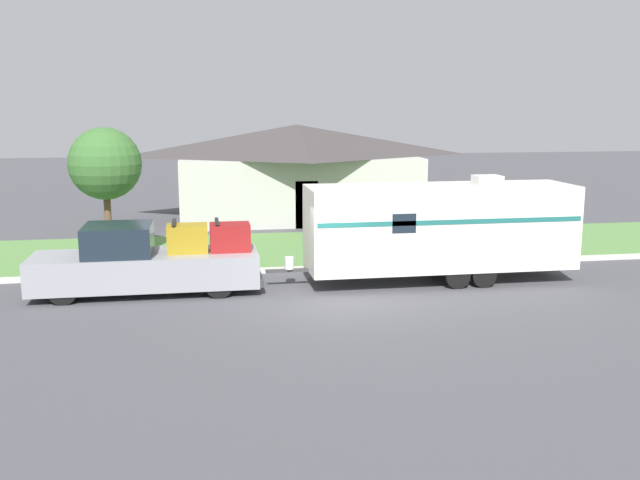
% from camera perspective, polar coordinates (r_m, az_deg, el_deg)
% --- Properties ---
extents(ground_plane, '(120.00, 120.00, 0.00)m').
position_cam_1_polar(ground_plane, '(19.76, 0.17, -4.94)').
color(ground_plane, '#47474C').
extents(curb_strip, '(80.00, 0.30, 0.14)m').
position_cam_1_polar(curb_strip, '(23.33, -1.40, -2.33)').
color(curb_strip, beige).
rests_on(curb_strip, ground_plane).
extents(lawn_strip, '(80.00, 7.00, 0.03)m').
position_cam_1_polar(lawn_strip, '(26.88, -2.53, -0.72)').
color(lawn_strip, '#568442').
rests_on(lawn_strip, ground_plane).
extents(house_across_street, '(11.88, 7.09, 4.46)m').
position_cam_1_polar(house_across_street, '(34.40, -1.89, 5.64)').
color(house_across_street, '#B2B2A8').
rests_on(house_across_street, ground_plane).
extents(pickup_truck, '(6.50, 2.04, 2.09)m').
position_cam_1_polar(pickup_truck, '(21.02, -13.64, -1.73)').
color(pickup_truck, black).
rests_on(pickup_truck, ground_plane).
extents(travel_trailer, '(9.41, 2.27, 3.24)m').
position_cam_1_polar(travel_trailer, '(22.03, 9.59, 1.06)').
color(travel_trailer, black).
rests_on(travel_trailer, ground_plane).
extents(mailbox, '(0.48, 0.20, 1.42)m').
position_cam_1_polar(mailbox, '(23.61, -14.71, -0.01)').
color(mailbox, brown).
rests_on(mailbox, ground_plane).
extents(tree_in_yard, '(2.45, 2.45, 4.63)m').
position_cam_1_polar(tree_in_yard, '(25.31, -16.82, 5.82)').
color(tree_in_yard, brown).
rests_on(tree_in_yard, ground_plane).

